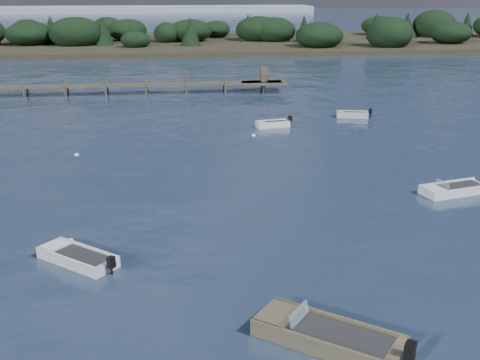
{
  "coord_description": "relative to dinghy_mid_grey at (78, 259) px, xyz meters",
  "views": [
    {
      "loc": [
        -6.22,
        -18.0,
        11.66
      ],
      "look_at": [
        -2.56,
        14.0,
        1.0
      ],
      "focal_mm": 45.0,
      "sensor_mm": 36.0,
      "label": 1
    }
  ],
  "objects": [
    {
      "name": "ground",
      "position": [
        10.56,
        53.57,
        -0.14
      ],
      "size": [
        400.0,
        400.0,
        0.0
      ],
      "primitive_type": "plane",
      "color": "#182438",
      "rests_on": "ground"
    },
    {
      "name": "dinghy_mid_grey",
      "position": [
        0.0,
        0.0,
        0.0
      ],
      "size": [
        3.76,
        3.49,
        1.02
      ],
      "color": "silver",
      "rests_on": "ground"
    },
    {
      "name": "dinghy_mid_white_b",
      "position": [
        20.41,
        6.77,
        0.0
      ],
      "size": [
        4.41,
        2.46,
        1.08
      ],
      "color": "silver",
      "rests_on": "ground"
    },
    {
      "name": "tender_far_white",
      "position": [
        12.7,
        24.44,
        0.01
      ],
      "size": [
        3.17,
        1.58,
        1.06
      ],
      "color": "silver",
      "rests_on": "ground"
    },
    {
      "name": "tender_far_grey_b",
      "position": [
        20.48,
        27.39,
        0.01
      ],
      "size": [
        3.19,
        1.7,
        1.07
      ],
      "color": "#ACB0B3",
      "rests_on": "ground"
    },
    {
      "name": "dinghy_near_olive",
      "position": [
        9.27,
        -7.32,
        0.03
      ],
      "size": [
        5.1,
        4.52,
        1.32
      ],
      "color": "#6A6246",
      "rests_on": "ground"
    },
    {
      "name": "buoy_c",
      "position": [
        -0.66,
        2.28,
        -0.14
      ],
      "size": [
        0.32,
        0.32,
        0.32
      ],
      "primitive_type": "sphere",
      "color": "white",
      "rests_on": "ground"
    },
    {
      "name": "buoy_e",
      "position": [
        10.69,
        21.59,
        -0.14
      ],
      "size": [
        0.32,
        0.32,
        0.32
      ],
      "primitive_type": "sphere",
      "color": "white",
      "rests_on": "ground"
    },
    {
      "name": "buoy_extra_a",
      "position": [
        -2.49,
        17.42,
        -0.14
      ],
      "size": [
        0.32,
        0.32,
        0.32
      ],
      "primitive_type": "sphere",
      "color": "white",
      "rests_on": "ground"
    },
    {
      "name": "jetty",
      "position": [
        -11.18,
        41.56,
        0.85
      ],
      "size": [
        64.5,
        3.2,
        3.4
      ],
      "color": "#4C4437",
      "rests_on": "ground"
    },
    {
      "name": "far_headland",
      "position": [
        35.56,
        93.57,
        1.83
      ],
      "size": [
        190.0,
        40.0,
        5.8
      ],
      "color": "black",
      "rests_on": "ground"
    }
  ]
}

